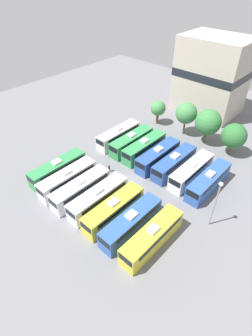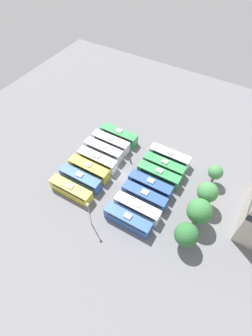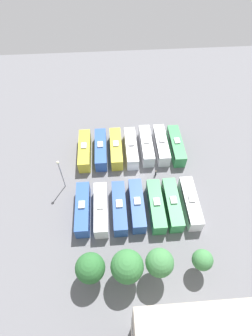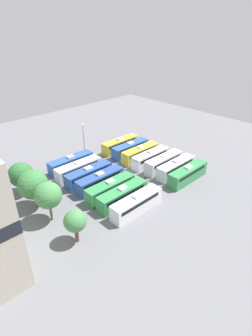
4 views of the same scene
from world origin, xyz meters
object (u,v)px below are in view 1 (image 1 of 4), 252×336
at_px(bus_8, 132,141).
at_px(bus_11, 174,163).
at_px(bus_3, 98,198).
at_px(bus_4, 114,209).
at_px(bus_5, 131,222).
at_px(tree_0, 158,108).
at_px(bus_1, 68,179).
at_px(tree_3, 234,136).
at_px(bus_12, 192,171).
at_px(tree_2, 208,122).
at_px(bus_0, 58,169).
at_px(bus_6, 152,236).
at_px(bus_13, 209,181).
at_px(bus_2, 81,188).
at_px(bus_7, 119,135).
at_px(bus_9, 144,147).
at_px(light_pole, 217,197).
at_px(depot_building, 211,76).
at_px(worker_person, 109,168).
at_px(tree_1, 186,113).

bearing_deg(bus_8, bus_11, 0.13).
bearing_deg(bus_3, bus_4, -1.58).
distance_m(bus_5, bus_8, 20.84).
distance_m(bus_5, tree_0, 31.96).
xyz_separation_m(bus_1, tree_3, (15.94, 27.81, 2.48)).
relative_size(bus_12, tree_0, 1.90).
bearing_deg(tree_2, bus_0, -116.04).
bearing_deg(tree_0, bus_12, -35.39).
bearing_deg(tree_3, bus_4, -101.08).
distance_m(bus_6, bus_13, 15.22).
height_order(tree_0, tree_2, tree_2).
relative_size(bus_2, bus_7, 1.00).
xyz_separation_m(bus_0, tree_3, (19.37, 27.32, 2.48)).
bearing_deg(bus_3, bus_1, -176.12).
bearing_deg(tree_3, bus_3, -107.93).
height_order(bus_5, bus_12, same).
bearing_deg(tree_0, bus_11, -42.41).
distance_m(bus_7, bus_13, 21.14).
bearing_deg(bus_1, tree_2, 70.29).
xyz_separation_m(bus_7, bus_12, (17.61, 0.18, 0.00)).
relative_size(bus_1, tree_2, 1.44).
relative_size(bus_9, light_pole, 1.28).
height_order(bus_3, depot_building, depot_building).
relative_size(bus_4, light_pole, 1.28).
xyz_separation_m(bus_1, bus_8, (0.24, 15.95, 0.00)).
distance_m(bus_9, tree_3, 17.28).
relative_size(bus_4, bus_6, 1.00).
distance_m(bus_1, bus_11, 19.21).
xyz_separation_m(bus_7, worker_person, (5.61, -8.39, -0.94)).
bearing_deg(tree_3, bus_7, -148.24).
height_order(bus_0, bus_6, same).
bearing_deg(bus_11, tree_0, 137.59).
bearing_deg(bus_11, bus_12, 1.34).
relative_size(bus_1, bus_6, 1.00).
distance_m(bus_3, tree_2, 28.03).
bearing_deg(bus_13, bus_1, -138.59).
bearing_deg(bus_5, bus_12, 89.40).
distance_m(bus_4, worker_person, 10.96).
xyz_separation_m(worker_person, tree_1, (2.68, 20.57, 4.30)).
bearing_deg(bus_3, tree_0, 108.89).
xyz_separation_m(bus_8, light_pole, (21.68, -6.99, 3.93)).
height_order(bus_11, light_pole, light_pole).
height_order(light_pole, tree_0, light_pole).
bearing_deg(bus_7, tree_0, 84.68).
bearing_deg(tree_0, bus_4, -64.94).
bearing_deg(bus_4, bus_13, 64.74).
distance_m(bus_2, tree_1, 28.33).
relative_size(bus_5, worker_person, 6.61).
bearing_deg(tree_0, bus_8, -78.19).
xyz_separation_m(bus_2, light_pole, (18.43, 8.99, 3.93)).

